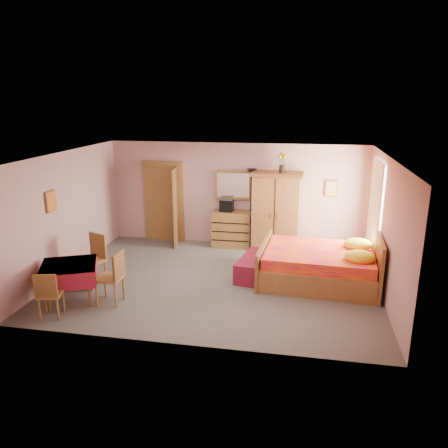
% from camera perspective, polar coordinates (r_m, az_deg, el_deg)
% --- Properties ---
extents(floor, '(6.50, 6.50, 0.00)m').
position_cam_1_polar(floor, '(9.17, -0.96, -7.41)').
color(floor, '#636057').
rests_on(floor, ground).
extents(ceiling, '(6.50, 6.50, 0.00)m').
position_cam_1_polar(ceiling, '(8.47, -1.05, 8.94)').
color(ceiling, brown).
rests_on(ceiling, wall_back).
extents(wall_back, '(6.50, 0.10, 2.60)m').
position_cam_1_polar(wall_back, '(11.12, 1.55, 3.87)').
color(wall_back, tan).
rests_on(wall_back, floor).
extents(wall_front, '(6.50, 0.10, 2.60)m').
position_cam_1_polar(wall_front, '(6.42, -5.43, -5.50)').
color(wall_front, tan).
rests_on(wall_front, floor).
extents(wall_left, '(0.10, 5.00, 2.60)m').
position_cam_1_polar(wall_left, '(9.88, -19.82, 1.34)').
color(wall_left, tan).
rests_on(wall_left, floor).
extents(wall_right, '(0.10, 5.00, 2.60)m').
position_cam_1_polar(wall_right, '(8.71, 20.45, -0.63)').
color(wall_right, tan).
rests_on(wall_right, floor).
extents(doorway, '(1.06, 0.12, 2.15)m').
position_cam_1_polar(doorway, '(11.59, -7.82, 2.83)').
color(doorway, '#9E6B35').
rests_on(doorway, floor).
extents(window, '(0.08, 1.40, 1.95)m').
position_cam_1_polar(window, '(9.81, 19.18, 2.21)').
color(window, white).
rests_on(window, wall_right).
extents(picture_left, '(0.04, 0.32, 0.42)m').
position_cam_1_polar(picture_left, '(9.28, -21.71, 2.78)').
color(picture_left, orange).
rests_on(picture_left, wall_left).
extents(picture_back, '(0.30, 0.04, 0.40)m').
position_cam_1_polar(picture_back, '(10.93, 13.83, 4.53)').
color(picture_back, '#D8BF59').
rests_on(picture_back, wall_back).
extents(chest_of_drawers, '(0.98, 0.50, 0.92)m').
position_cam_1_polar(chest_of_drawers, '(11.09, 1.00, -0.66)').
color(chest_of_drawers, olive).
rests_on(chest_of_drawers, floor).
extents(wall_mirror, '(0.93, 0.12, 0.73)m').
position_cam_1_polar(wall_mirror, '(11.02, 1.21, 5.09)').
color(wall_mirror, white).
rests_on(wall_mirror, wall_back).
extents(stereo, '(0.33, 0.25, 0.30)m').
position_cam_1_polar(stereo, '(10.94, 0.33, 2.42)').
color(stereo, black).
rests_on(stereo, chest_of_drawers).
extents(floor_lamp, '(0.29, 0.29, 2.00)m').
position_cam_1_polar(floor_lamp, '(10.96, 3.53, 2.04)').
color(floor_lamp, black).
rests_on(floor_lamp, floor).
extents(wardrobe, '(1.28, 0.70, 1.95)m').
position_cam_1_polar(wardrobe, '(10.77, 6.80, 1.57)').
color(wardrobe, '#AC703A').
rests_on(wardrobe, floor).
extents(sunflower_vase, '(0.19, 0.19, 0.47)m').
position_cam_1_polar(sunflower_vase, '(10.53, 7.59, 7.95)').
color(sunflower_vase, yellow).
rests_on(sunflower_vase, wardrobe).
extents(bed, '(2.50, 2.02, 1.10)m').
position_cam_1_polar(bed, '(9.16, 12.31, -4.09)').
color(bed, '#E11645').
rests_on(bed, floor).
extents(bench, '(0.68, 1.34, 0.43)m').
position_cam_1_polar(bench, '(9.37, 3.81, -5.50)').
color(bench, maroon).
rests_on(bench, floor).
extents(dining_table, '(1.29, 1.29, 0.71)m').
position_cam_1_polar(dining_table, '(8.68, -19.44, -7.21)').
color(dining_table, maroon).
rests_on(dining_table, floor).
extents(chair_south, '(0.46, 0.46, 0.85)m').
position_cam_1_polar(chair_south, '(8.17, -21.75, -8.43)').
color(chair_south, '#A86D39').
rests_on(chair_south, floor).
extents(chair_north, '(0.61, 0.61, 1.02)m').
position_cam_1_polar(chair_north, '(9.23, -17.00, -4.56)').
color(chair_north, '#B07E3B').
rests_on(chair_north, floor).
extents(chair_west, '(0.50, 0.50, 0.86)m').
position_cam_1_polar(chair_west, '(9.00, -23.14, -6.26)').
color(chair_west, '#A36637').
rests_on(chair_west, floor).
extents(chair_east, '(0.45, 0.45, 0.99)m').
position_cam_1_polar(chair_east, '(8.33, -14.77, -6.75)').
color(chair_east, '#AF773B').
rests_on(chair_east, floor).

